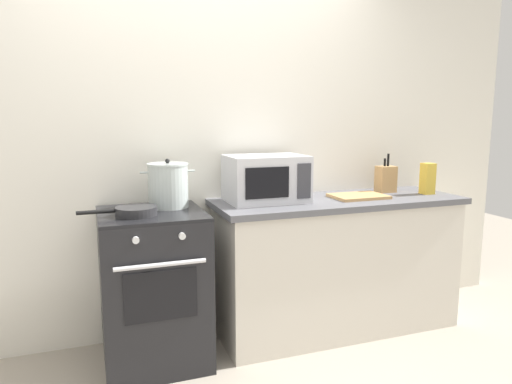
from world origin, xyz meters
TOP-DOWN VIEW (x-y plane):
  - back_wall at (0.30, 0.97)m, footprint 4.40×0.10m
  - lower_cabinet_right at (0.90, 0.62)m, footprint 1.64×0.56m
  - countertop_right at (0.90, 0.62)m, footprint 1.70×0.60m
  - stove at (-0.35, 0.60)m, footprint 0.60×0.64m
  - stock_pot at (-0.23, 0.70)m, footprint 0.33×0.25m
  - frying_pan at (-0.45, 0.52)m, footprint 0.43×0.23m
  - microwave at (0.40, 0.68)m, footprint 0.50×0.37m
  - cutting_board at (1.04, 0.60)m, footprint 0.36×0.26m
  - knife_block at (1.35, 0.74)m, footprint 0.13×0.10m
  - pasta_box at (1.58, 0.57)m, footprint 0.08×0.08m

SIDE VIEW (x-z plane):
  - lower_cabinet_right at x=0.90m, z-range 0.00..0.88m
  - stove at x=-0.35m, z-range 0.00..0.92m
  - countertop_right at x=0.90m, z-range 0.88..0.92m
  - cutting_board at x=1.04m, z-range 0.92..0.94m
  - frying_pan at x=-0.45m, z-range 0.92..0.97m
  - knife_block at x=1.35m, z-range 0.88..1.16m
  - pasta_box at x=1.58m, z-range 0.92..1.14m
  - stock_pot at x=-0.23m, z-range 0.91..1.20m
  - microwave at x=0.40m, z-range 0.92..1.22m
  - back_wall at x=0.30m, z-range 0.00..2.50m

